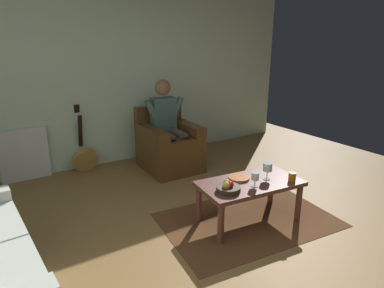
# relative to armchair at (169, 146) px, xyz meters

# --- Properties ---
(ground_plane) EXTENTS (6.94, 6.94, 0.00)m
(ground_plane) POSITION_rel_armchair_xyz_m (0.33, 2.21, -0.32)
(ground_plane) COLOR olive
(wall_back) EXTENTS (5.82, 0.06, 2.69)m
(wall_back) POSITION_rel_armchair_xyz_m (0.33, -0.71, 1.02)
(wall_back) COLOR silver
(wall_back) RESTS_ON ground
(rug) EXTENTS (1.82, 1.30, 0.01)m
(rug) POSITION_rel_armchair_xyz_m (0.01, 1.71, -0.32)
(rug) COLOR brown
(rug) RESTS_ON ground
(armchair) EXTENTS (0.72, 0.83, 0.87)m
(armchair) POSITION_rel_armchair_xyz_m (0.00, 0.00, 0.00)
(armchair) COLOR #513217
(armchair) RESTS_ON ground
(person_seated) EXTENTS (0.61, 0.60, 1.25)m
(person_seated) POSITION_rel_armchair_xyz_m (-0.00, -0.02, 0.35)
(person_seated) COLOR #435C56
(person_seated) RESTS_ON ground
(coffee_table) EXTENTS (1.06, 0.63, 0.43)m
(coffee_table) POSITION_rel_armchair_xyz_m (0.01, 1.71, 0.04)
(coffee_table) COLOR brown
(coffee_table) RESTS_ON ground
(guitar) EXTENTS (0.34, 0.31, 0.93)m
(guitar) POSITION_rel_armchair_xyz_m (1.05, -0.51, -0.11)
(guitar) COLOR #A87E3B
(guitar) RESTS_ON ground
(radiator) EXTENTS (0.60, 0.06, 0.68)m
(radiator) POSITION_rel_armchair_xyz_m (1.78, -0.64, 0.02)
(radiator) COLOR white
(radiator) RESTS_ON ground
(wine_glass_near) EXTENTS (0.09, 0.09, 0.17)m
(wine_glass_near) POSITION_rel_armchair_xyz_m (-0.17, 1.76, 0.23)
(wine_glass_near) COLOR silver
(wine_glass_near) RESTS_ON coffee_table
(wine_glass_far) EXTENTS (0.07, 0.07, 0.14)m
(wine_glass_far) POSITION_rel_armchair_xyz_m (0.05, 1.82, 0.20)
(wine_glass_far) COLOR silver
(wine_glass_far) RESTS_ON coffee_table
(fruit_bowl) EXTENTS (0.23, 0.23, 0.11)m
(fruit_bowl) POSITION_rel_armchair_xyz_m (0.33, 1.77, 0.14)
(fruit_bowl) COLOR #37261A
(fruit_bowl) RESTS_ON coffee_table
(decorative_dish) EXTENTS (0.21, 0.21, 0.02)m
(decorative_dish) POSITION_rel_armchair_xyz_m (0.06, 1.60, 0.12)
(decorative_dish) COLOR #B85F29
(decorative_dish) RESTS_ON coffee_table
(candle_jar) EXTENTS (0.07, 0.07, 0.09)m
(candle_jar) POSITION_rel_armchair_xyz_m (-0.35, 1.92, 0.15)
(candle_jar) COLOR #AC510F
(candle_jar) RESTS_ON coffee_table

